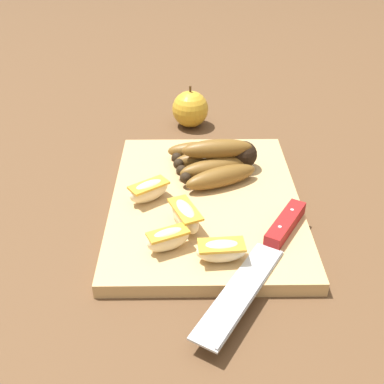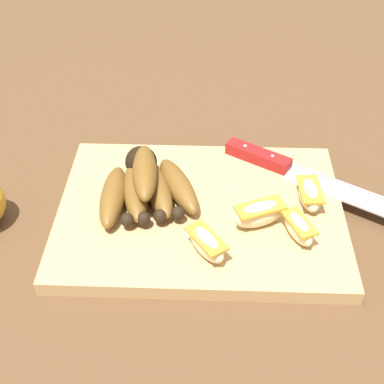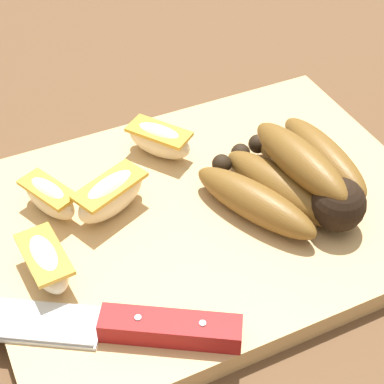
{
  "view_description": "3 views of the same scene",
  "coord_description": "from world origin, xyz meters",
  "px_view_note": "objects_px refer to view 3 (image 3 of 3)",
  "views": [
    {
      "loc": [
        -0.59,
        0.03,
        0.42
      ],
      "look_at": [
        0.01,
        0.02,
        0.03
      ],
      "focal_mm": 44.67,
      "sensor_mm": 36.0,
      "label": 1
    },
    {
      "loc": [
        0.0,
        0.55,
        0.51
      ],
      "look_at": [
        0.02,
        0.01,
        0.05
      ],
      "focal_mm": 51.59,
      "sensor_mm": 36.0,
      "label": 2
    },
    {
      "loc": [
        -0.17,
        -0.35,
        0.4
      ],
      "look_at": [
        -0.0,
        0.01,
        0.04
      ],
      "focal_mm": 59.61,
      "sensor_mm": 36.0,
      "label": 3
    }
  ],
  "objects_px": {
    "apple_wedge_far": "(156,141)",
    "apple_wedge_extra": "(46,262)",
    "banana_bunch": "(298,179)",
    "apple_wedge_near": "(49,197)",
    "chefs_knife": "(103,325)",
    "apple_wedge_middle": "(111,195)"
  },
  "relations": [
    {
      "from": "apple_wedge_extra",
      "to": "chefs_knife",
      "type": "bearing_deg",
      "value": -72.36
    },
    {
      "from": "apple_wedge_extra",
      "to": "apple_wedge_middle",
      "type": "bearing_deg",
      "value": 32.98
    },
    {
      "from": "apple_wedge_far",
      "to": "apple_wedge_extra",
      "type": "height_order",
      "value": "apple_wedge_far"
    },
    {
      "from": "apple_wedge_far",
      "to": "apple_wedge_extra",
      "type": "xyz_separation_m",
      "value": [
        -0.13,
        -0.1,
        -0.0
      ]
    },
    {
      "from": "banana_bunch",
      "to": "chefs_knife",
      "type": "relative_size",
      "value": 0.56
    },
    {
      "from": "apple_wedge_far",
      "to": "chefs_knife",
      "type": "bearing_deg",
      "value": -124.09
    },
    {
      "from": "chefs_knife",
      "to": "apple_wedge_middle",
      "type": "relative_size",
      "value": 3.46
    },
    {
      "from": "banana_bunch",
      "to": "apple_wedge_near",
      "type": "relative_size",
      "value": 2.32
    },
    {
      "from": "banana_bunch",
      "to": "apple_wedge_extra",
      "type": "xyz_separation_m",
      "value": [
        -0.22,
        0.01,
        -0.01
      ]
    },
    {
      "from": "apple_wedge_far",
      "to": "apple_wedge_near",
      "type": "bearing_deg",
      "value": -164.04
    },
    {
      "from": "banana_bunch",
      "to": "apple_wedge_middle",
      "type": "bearing_deg",
      "value": 161.25
    },
    {
      "from": "chefs_knife",
      "to": "apple_wedge_extra",
      "type": "xyz_separation_m",
      "value": [
        -0.02,
        0.07,
        0.01
      ]
    },
    {
      "from": "banana_bunch",
      "to": "apple_wedge_near",
      "type": "bearing_deg",
      "value": 159.71
    },
    {
      "from": "chefs_knife",
      "to": "apple_wedge_middle",
      "type": "distance_m",
      "value": 0.12
    },
    {
      "from": "apple_wedge_middle",
      "to": "apple_wedge_extra",
      "type": "distance_m",
      "value": 0.08
    },
    {
      "from": "apple_wedge_middle",
      "to": "apple_wedge_extra",
      "type": "relative_size",
      "value": 1.13
    },
    {
      "from": "chefs_knife",
      "to": "apple_wedge_middle",
      "type": "height_order",
      "value": "apple_wedge_middle"
    },
    {
      "from": "apple_wedge_near",
      "to": "apple_wedge_extra",
      "type": "relative_size",
      "value": 0.95
    },
    {
      "from": "chefs_knife",
      "to": "apple_wedge_far",
      "type": "distance_m",
      "value": 0.2
    },
    {
      "from": "banana_bunch",
      "to": "chefs_knife",
      "type": "height_order",
      "value": "banana_bunch"
    },
    {
      "from": "apple_wedge_near",
      "to": "apple_wedge_far",
      "type": "bearing_deg",
      "value": 15.96
    },
    {
      "from": "banana_bunch",
      "to": "apple_wedge_middle",
      "type": "height_order",
      "value": "banana_bunch"
    }
  ]
}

